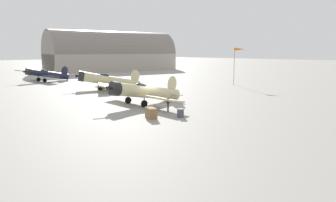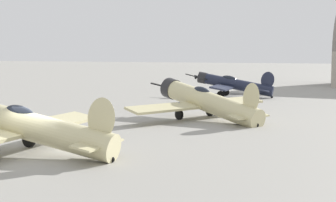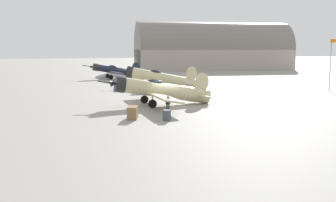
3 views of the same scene
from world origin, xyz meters
name	(u,v)px [view 1 (image 1 of 3)]	position (x,y,z in m)	size (l,w,h in m)	color
ground_plane	(148,104)	(0.00, 0.00, 0.00)	(400.00, 400.00, 0.00)	gray
airplane_foreground	(144,92)	(0.51, -0.02, 1.47)	(11.25, 13.52, 3.30)	beige
airplane_mid_apron	(107,80)	(-4.67, -16.03, 1.41)	(10.86, 12.46, 3.49)	beige
airplane_far_line	(46,74)	(-2.50, -35.64, 1.52)	(10.87, 10.97, 3.11)	#1E2338
ground_crew_mechanic	(168,102)	(1.49, 5.16, 0.98)	(0.52, 0.44, 1.62)	#2D2D33
equipment_crate	(151,113)	(4.94, 6.51, 0.50)	(1.22, 1.64, 0.99)	olive
fuel_drum	(180,113)	(2.64, 8.14, 0.41)	(0.68, 0.68, 0.83)	#474C56
windsock_mast	(239,51)	(-24.98, -4.34, 6.23)	(0.86, 2.01, 6.83)	gray
distant_hangar	(112,56)	(-33.97, -59.10, 4.55)	(42.19, 20.11, 14.53)	#ADA393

